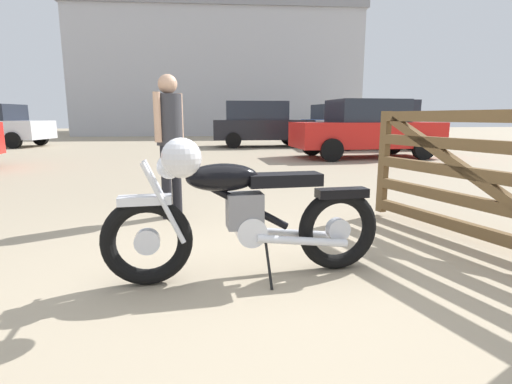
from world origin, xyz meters
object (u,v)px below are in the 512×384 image
object	(u,v)px
timber_gate	(504,174)
bystander	(170,131)
vintage_motorcycle	(241,214)
red_hatchback_near	(341,122)
blue_hatchback_right	(375,124)
white_estate_far	(366,129)
silver_sedan_mid	(260,124)

from	to	relation	value
timber_gate	bystander	size ratio (longest dim) A/B	1.49
vintage_motorcycle	red_hatchback_near	bearing A→B (deg)	-116.31
bystander	blue_hatchback_right	distance (m)	11.48
timber_gate	blue_hatchback_right	xyz separation A→B (m)	(3.70, 11.04, 0.21)
red_hatchback_near	timber_gate	bearing A→B (deg)	-113.40
timber_gate	vintage_motorcycle	bearing A→B (deg)	80.23
white_estate_far	blue_hatchback_right	distance (m)	3.38
timber_gate	white_estate_far	size ratio (longest dim) A/B	0.58
vintage_motorcycle	timber_gate	size ratio (longest dim) A/B	0.84
silver_sedan_mid	red_hatchback_near	world-z (taller)	same
timber_gate	white_estate_far	distance (m)	8.32
blue_hatchback_right	red_hatchback_near	distance (m)	5.36
bystander	blue_hatchback_right	bearing A→B (deg)	-89.19
vintage_motorcycle	silver_sedan_mid	xyz separation A→B (m)	(1.90, 12.94, 0.43)
timber_gate	silver_sedan_mid	bearing A→B (deg)	-14.45
vintage_motorcycle	bystander	distance (m)	2.10
white_estate_far	red_hatchback_near	distance (m)	8.59
vintage_motorcycle	silver_sedan_mid	size ratio (longest dim) A/B	0.53
vintage_motorcycle	white_estate_far	xyz separation A→B (m)	(4.38, 8.30, 0.34)
vintage_motorcycle	white_estate_far	distance (m)	9.39
bystander	silver_sedan_mid	xyz separation A→B (m)	(2.56, 11.02, -0.10)
blue_hatchback_right	vintage_motorcycle	bearing A→B (deg)	65.88
silver_sedan_mid	blue_hatchback_right	bearing A→B (deg)	-20.41
bystander	white_estate_far	world-z (taller)	white_estate_far
silver_sedan_mid	bystander	bearing A→B (deg)	-101.33
vintage_motorcycle	red_hatchback_near	xyz separation A→B (m)	(6.54, 16.62, 0.43)
white_estate_far	vintage_motorcycle	bearing A→B (deg)	-120.62
timber_gate	blue_hatchback_right	world-z (taller)	blue_hatchback_right
blue_hatchback_right	red_hatchback_near	xyz separation A→B (m)	(0.58, 5.33, 0.00)
timber_gate	silver_sedan_mid	xyz separation A→B (m)	(-0.36, 12.69, 0.21)
vintage_motorcycle	blue_hatchback_right	size ratio (longest dim) A/B	0.52
white_estate_far	silver_sedan_mid	bearing A→B (deg)	115.27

